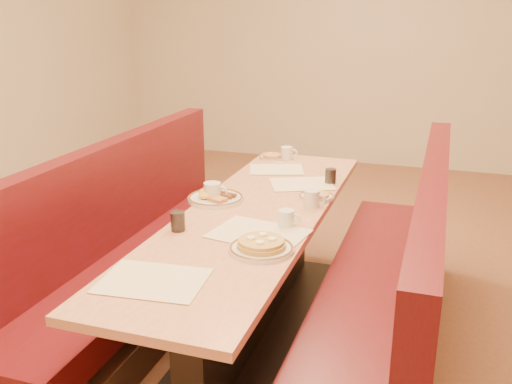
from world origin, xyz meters
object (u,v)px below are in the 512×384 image
(booth_right, at_px, (390,299))
(pancake_plate, at_px, (261,246))
(coffee_mug_d, at_px, (287,153))
(coffee_mug_a, at_px, (287,218))
(coffee_mug_c, at_px, (312,198))
(diner_table, at_px, (254,276))
(booth_left, at_px, (137,260))
(soda_tumbler_near, at_px, (178,221))
(soda_tumbler_mid, at_px, (331,176))
(coffee_mug_b, at_px, (213,191))
(eggs_plate, at_px, (215,197))

(booth_right, distance_m, pancake_plate, 0.83)
(booth_right, relative_size, coffee_mug_d, 20.90)
(coffee_mug_a, xyz_separation_m, coffee_mug_d, (-0.35, 1.25, 0.00))
(coffee_mug_c, bearing_deg, diner_table, -145.86)
(booth_left, xyz_separation_m, soda_tumbler_near, (0.47, -0.37, 0.44))
(soda_tumbler_near, relative_size, soda_tumbler_mid, 1.04)
(booth_left, bearing_deg, coffee_mug_b, 12.55)
(eggs_plate, distance_m, coffee_mug_c, 0.55)
(pancake_plate, xyz_separation_m, coffee_mug_a, (0.03, 0.32, 0.02))
(soda_tumbler_near, bearing_deg, booth_right, 20.36)
(coffee_mug_b, bearing_deg, pancake_plate, -59.87)
(booth_right, distance_m, coffee_mug_b, 1.11)
(booth_right, xyz_separation_m, soda_tumbler_near, (-1.00, -0.37, 0.44))
(pancake_plate, bearing_deg, booth_left, 152.86)
(diner_table, distance_m, soda_tumbler_mid, 0.81)
(soda_tumbler_mid, bearing_deg, booth_left, -148.05)
(eggs_plate, height_order, coffee_mug_b, coffee_mug_b)
(booth_left, xyz_separation_m, coffee_mug_a, (0.95, -0.15, 0.43))
(booth_right, xyz_separation_m, coffee_mug_a, (-0.51, -0.15, 0.43))
(booth_right, distance_m, coffee_mug_c, 0.66)
(diner_table, bearing_deg, coffee_mug_a, -34.65)
(coffee_mug_b, distance_m, coffee_mug_d, 1.01)
(booth_right, bearing_deg, coffee_mug_d, 127.93)
(coffee_mug_d, height_order, soda_tumbler_near, soda_tumbler_near)
(booth_left, height_order, coffee_mug_c, booth_left)
(eggs_plate, xyz_separation_m, coffee_mug_b, (-0.01, -0.00, 0.03))
(eggs_plate, height_order, coffee_mug_a, coffee_mug_a)
(coffee_mug_c, bearing_deg, coffee_mug_d, 115.17)
(booth_left, height_order, eggs_plate, booth_left)
(diner_table, xyz_separation_m, coffee_mug_a, (0.22, -0.15, 0.42))
(coffee_mug_b, height_order, coffee_mug_d, coffee_mug_b)
(coffee_mug_b, distance_m, soda_tumbler_mid, 0.77)
(pancake_plate, relative_size, soda_tumbler_mid, 3.14)
(coffee_mug_b, bearing_deg, coffee_mug_d, 72.37)
(soda_tumbler_near, bearing_deg, eggs_plate, 90.52)
(coffee_mug_b, bearing_deg, soda_tumbler_mid, 34.55)
(booth_left, bearing_deg, coffee_mug_a, -9.08)
(booth_left, relative_size, coffee_mug_a, 22.36)
(coffee_mug_b, bearing_deg, diner_table, -29.28)
(soda_tumbler_mid, bearing_deg, eggs_plate, -136.12)
(eggs_plate, bearing_deg, coffee_mug_a, -27.71)
(coffee_mug_a, distance_m, coffee_mug_b, 0.56)
(diner_table, distance_m, booth_right, 0.73)
(booth_left, bearing_deg, soda_tumbler_mid, 31.95)
(coffee_mug_a, bearing_deg, coffee_mug_c, 81.71)
(eggs_plate, bearing_deg, coffee_mug_b, -161.35)
(coffee_mug_b, height_order, soda_tumbler_near, coffee_mug_b)
(booth_right, xyz_separation_m, pancake_plate, (-0.54, -0.47, 0.41))
(coffee_mug_c, bearing_deg, coffee_mug_b, -170.76)
(coffee_mug_d, bearing_deg, booth_right, -68.40)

